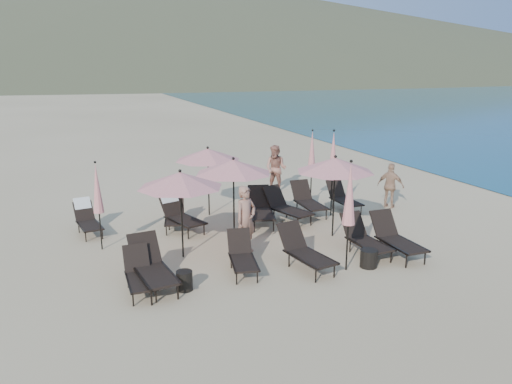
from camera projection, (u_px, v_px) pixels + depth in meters
name	position (u px, v px, depth m)	size (l,w,h in m)	color
ground	(314.00, 268.00, 12.24)	(800.00, 800.00, 0.00)	#D6BA8C
volcanic_headland	(189.00, 26.00, 303.65)	(690.00, 690.00, 55.00)	brown
lounger_0	(152.00, 266.00, 11.11)	(0.91, 1.90, 1.05)	black
lounger_1	(139.00, 273.00, 10.94)	(0.60, 1.51, 0.87)	black
lounger_2	(242.00, 255.00, 11.95)	(0.86, 1.61, 0.88)	black
lounger_3	(305.00, 250.00, 12.12)	(0.94, 1.82, 1.00)	black
lounger_4	(365.00, 238.00, 13.04)	(0.71, 1.70, 0.96)	black
lounger_5	(396.00, 237.00, 12.98)	(0.69, 1.78, 1.02)	black
lounger_6	(87.00, 218.00, 14.67)	(0.79, 1.59, 0.95)	black
lounger_7	(175.00, 215.00, 15.14)	(0.90, 1.59, 0.86)	black
lounger_8	(179.00, 212.00, 14.96)	(1.17, 1.89, 1.11)	black
lounger_9	(286.00, 206.00, 15.78)	(1.19, 1.90, 1.02)	black
lounger_10	(308.00, 200.00, 16.55)	(0.71, 1.75, 1.00)	black
lounger_11	(343.00, 197.00, 17.02)	(0.63, 1.59, 0.91)	black
lounger_12	(261.00, 208.00, 15.55)	(1.16, 1.95, 1.05)	black
umbrella_open_0	(180.00, 180.00, 12.43)	(2.16, 2.16, 2.33)	black
umbrella_open_1	(233.00, 167.00, 13.93)	(2.18, 2.18, 2.34)	black
umbrella_open_2	(335.00, 165.00, 13.97)	(2.22, 2.22, 2.39)	black
umbrella_open_3	(208.00, 155.00, 16.02)	(2.13, 2.13, 2.29)	black
umbrella_closed_0	(350.00, 194.00, 11.66)	(0.32, 0.32, 2.73)	black
umbrella_closed_1	(333.00, 156.00, 15.94)	(0.33, 0.33, 2.85)	black
umbrella_closed_2	(97.00, 189.00, 13.05)	(0.28, 0.28, 2.43)	black
umbrella_closed_3	(312.00, 152.00, 17.60)	(0.31, 0.31, 2.63)	black
side_table_0	(184.00, 281.00, 11.01)	(0.37, 0.37, 0.44)	black
side_table_1	(369.00, 258.00, 12.25)	(0.43, 0.43, 0.45)	black
beachgoer_a	(246.00, 220.00, 13.06)	(0.66, 0.43, 1.81)	#9E6B56
beachgoer_b	(276.00, 169.00, 19.28)	(0.89, 0.69, 1.82)	#B0705B
beachgoer_c	(391.00, 186.00, 17.18)	(0.91, 0.38, 1.56)	tan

